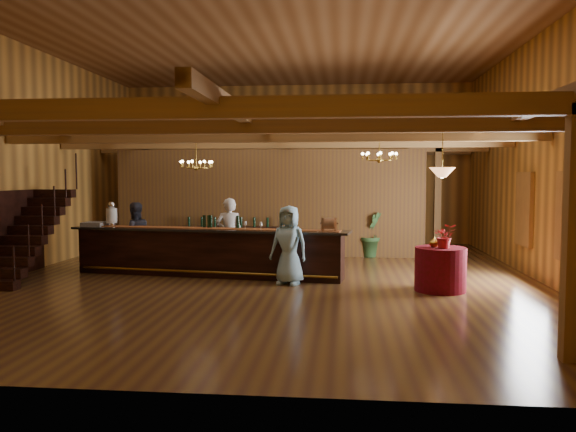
# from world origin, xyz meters

# --- Properties ---
(floor) EXTENTS (14.00, 14.00, 0.00)m
(floor) POSITION_xyz_m (0.00, 0.00, 0.00)
(floor) COLOR brown
(floor) RESTS_ON ground
(ceiling) EXTENTS (14.00, 14.00, 0.00)m
(ceiling) POSITION_xyz_m (0.00, 0.00, 5.50)
(ceiling) COLOR brown
(ceiling) RESTS_ON wall_back
(wall_back) EXTENTS (12.00, 0.10, 5.50)m
(wall_back) POSITION_xyz_m (0.00, 7.00, 2.75)
(wall_back) COLOR #BC8131
(wall_back) RESTS_ON floor
(wall_front) EXTENTS (12.00, 0.10, 5.50)m
(wall_front) POSITION_xyz_m (0.00, -7.00, 2.75)
(wall_front) COLOR #BC8131
(wall_front) RESTS_ON floor
(wall_left) EXTENTS (0.10, 14.00, 5.50)m
(wall_left) POSITION_xyz_m (-6.00, 0.00, 2.75)
(wall_left) COLOR #BC8131
(wall_left) RESTS_ON floor
(wall_right) EXTENTS (0.10, 14.00, 5.50)m
(wall_right) POSITION_xyz_m (6.00, 0.00, 2.75)
(wall_right) COLOR #BC8131
(wall_right) RESTS_ON floor
(beam_grid) EXTENTS (11.90, 13.90, 0.39)m
(beam_grid) POSITION_xyz_m (0.00, 0.51, 3.24)
(beam_grid) COLOR #9E692F
(beam_grid) RESTS_ON wall_left
(support_posts) EXTENTS (9.20, 10.20, 3.20)m
(support_posts) POSITION_xyz_m (0.00, -0.50, 1.60)
(support_posts) COLOR #9E692F
(support_posts) RESTS_ON floor
(partition_wall) EXTENTS (9.00, 0.18, 3.10)m
(partition_wall) POSITION_xyz_m (-0.50, 3.50, 1.55)
(partition_wall) COLOR brown
(partition_wall) RESTS_ON floor
(window_right_front) EXTENTS (0.12, 1.05, 1.75)m
(window_right_front) POSITION_xyz_m (5.95, -1.60, 1.55)
(window_right_front) COLOR white
(window_right_front) RESTS_ON wall_right
(window_right_back) EXTENTS (0.12, 1.05, 1.75)m
(window_right_back) POSITION_xyz_m (5.95, 1.00, 1.55)
(window_right_back) COLOR white
(window_right_back) RESTS_ON wall_right
(staircase) EXTENTS (1.00, 2.80, 2.00)m
(staircase) POSITION_xyz_m (-5.45, -0.74, 1.00)
(staircase) COLOR black
(staircase) RESTS_ON floor
(backroom_boxes) EXTENTS (4.10, 0.60, 1.10)m
(backroom_boxes) POSITION_xyz_m (-0.29, 5.50, 0.53)
(backroom_boxes) COLOR black
(backroom_boxes) RESTS_ON floor
(tasting_bar) EXTENTS (6.71, 1.72, 1.12)m
(tasting_bar) POSITION_xyz_m (-1.47, 0.05, 0.56)
(tasting_bar) COLOR black
(tasting_bar) RESTS_ON floor
(beverage_dispenser) EXTENTS (0.26, 0.26, 0.60)m
(beverage_dispenser) POSITION_xyz_m (-3.95, 0.44, 1.40)
(beverage_dispenser) COLOR silver
(beverage_dispenser) RESTS_ON tasting_bar
(glass_rack_tray) EXTENTS (0.50, 0.50, 0.10)m
(glass_rack_tray) POSITION_xyz_m (-4.37, 0.39, 1.16)
(glass_rack_tray) COLOR gray
(glass_rack_tray) RESTS_ON tasting_bar
(raffle_drum) EXTENTS (0.34, 0.24, 0.30)m
(raffle_drum) POSITION_xyz_m (1.36, -0.38, 1.29)
(raffle_drum) COLOR brown
(raffle_drum) RESTS_ON tasting_bar
(bar_bottle_0) EXTENTS (0.07, 0.07, 0.30)m
(bar_bottle_0) POSITION_xyz_m (-1.59, 0.20, 1.26)
(bar_bottle_0) COLOR black
(bar_bottle_0) RESTS_ON tasting_bar
(bar_bottle_1) EXTENTS (0.07, 0.07, 0.30)m
(bar_bottle_1) POSITION_xyz_m (-1.47, 0.18, 1.26)
(bar_bottle_1) COLOR black
(bar_bottle_1) RESTS_ON tasting_bar
(bar_bottle_2) EXTENTS (0.07, 0.07, 0.30)m
(bar_bottle_2) POSITION_xyz_m (-1.42, 0.18, 1.26)
(bar_bottle_2) COLOR black
(bar_bottle_2) RESTS_ON tasting_bar
(bar_bottle_3) EXTENTS (0.07, 0.07, 0.30)m
(bar_bottle_3) POSITION_xyz_m (-0.76, 0.09, 1.26)
(bar_bottle_3) COLOR black
(bar_bottle_3) RESTS_ON tasting_bar
(backbar_shelf) EXTENTS (3.13, 0.81, 0.87)m
(backbar_shelf) POSITION_xyz_m (-1.44, 3.17, 0.43)
(backbar_shelf) COLOR black
(backbar_shelf) RESTS_ON floor
(round_table) EXTENTS (1.03, 1.03, 0.89)m
(round_table) POSITION_xyz_m (3.64, -1.22, 0.44)
(round_table) COLOR maroon
(round_table) RESTS_ON floor
(chandelier_left) EXTENTS (0.80, 0.80, 0.73)m
(chandelier_left) POSITION_xyz_m (-1.91, 0.76, 2.62)
(chandelier_left) COLOR olive
(chandelier_left) RESTS_ON beam_grid
(chandelier_right) EXTENTS (0.80, 0.80, 0.57)m
(chandelier_right) POSITION_xyz_m (2.49, 0.38, 2.79)
(chandelier_right) COLOR olive
(chandelier_right) RESTS_ON beam_grid
(pendant_lamp) EXTENTS (0.52, 0.52, 0.90)m
(pendant_lamp) POSITION_xyz_m (3.64, -1.22, 2.40)
(pendant_lamp) COLOR olive
(pendant_lamp) RESTS_ON beam_grid
(bartender) EXTENTS (0.70, 0.51, 1.80)m
(bartender) POSITION_xyz_m (-1.09, 0.70, 0.90)
(bartender) COLOR silver
(bartender) RESTS_ON floor
(staff_second) EXTENTS (1.03, 0.98, 1.68)m
(staff_second) POSITION_xyz_m (-3.48, 0.70, 0.84)
(staff_second) COLOR #292B38
(staff_second) RESTS_ON floor
(guest) EXTENTS (0.95, 0.76, 1.70)m
(guest) POSITION_xyz_m (0.51, -0.81, 0.85)
(guest) COLOR #92C7DF
(guest) RESTS_ON floor
(floor_plant) EXTENTS (0.85, 0.74, 1.32)m
(floor_plant) POSITION_xyz_m (2.53, 3.53, 0.66)
(floor_plant) COLOR #30592A
(floor_plant) RESTS_ON floor
(table_flowers) EXTENTS (0.46, 0.40, 0.49)m
(table_flowers) POSITION_xyz_m (3.69, -1.35, 1.13)
(table_flowers) COLOR #AB1D20
(table_flowers) RESTS_ON round_table
(table_vase) EXTENTS (0.22, 0.22, 0.34)m
(table_vase) POSITION_xyz_m (3.51, -1.18, 1.06)
(table_vase) COLOR olive
(table_vase) RESTS_ON round_table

